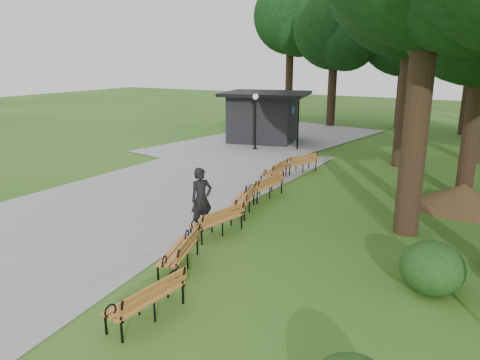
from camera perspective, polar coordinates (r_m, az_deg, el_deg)
The scene contains 14 objects.
ground at distance 14.25m, azimuth -2.88°, elevation -5.36°, with size 100.00×100.00×0.00m, color #30601B.
path at distance 18.78m, azimuth -8.28°, elevation -0.31°, with size 12.00×38.00×0.06m, color gray.
person at distance 13.43m, azimuth -4.90°, elevation -2.42°, with size 0.69×0.45×1.90m, color black.
kiosk at distance 27.74m, azimuth 2.88°, elevation 7.97°, with size 4.86×4.22×3.04m, color black, non-canonical shape.
lamp_post at distance 25.03m, azimuth 1.97°, elevation 8.86°, with size 0.32×0.32×3.12m.
dirt_mound at distance 17.13m, azimuth 26.35°, elevation -1.86°, with size 2.85×2.85×0.88m, color #47301C.
bench_0 at distance 9.32m, azimuth -11.80°, elevation -14.41°, with size 1.90×0.64×0.88m, color #B26329, non-canonical shape.
bench_1 at distance 11.22m, azimuth -7.76°, elevation -8.92°, with size 1.90×0.64×0.88m, color #B26329, non-canonical shape.
bench_2 at distance 13.14m, azimuth -2.92°, elevation -5.11°, with size 1.90×0.64×0.88m, color #B26329, non-canonical shape.
bench_3 at distance 15.01m, azimuth 0.36°, elevation -2.49°, with size 1.90×0.64×0.88m, color #B26329, non-canonical shape.
bench_4 at distance 16.61m, azimuth 3.16°, elevation -0.76°, with size 1.90×0.64×0.88m, color #B26329, non-canonical shape.
bench_5 at distance 18.80m, azimuth 4.33°, elevation 1.12°, with size 1.90×0.64×0.88m, color #B26329, non-canonical shape.
bench_6 at distance 20.40m, azimuth 7.55°, elevation 2.15°, with size 1.90×0.64×0.88m, color #B26329, non-canonical shape.
shrub_0 at distance 11.08m, azimuth 22.80°, elevation -12.91°, with size 1.37×1.37×1.17m, color #193D14.
Camera 1 is at (7.21, -11.23, 4.99)m, focal length 33.75 mm.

